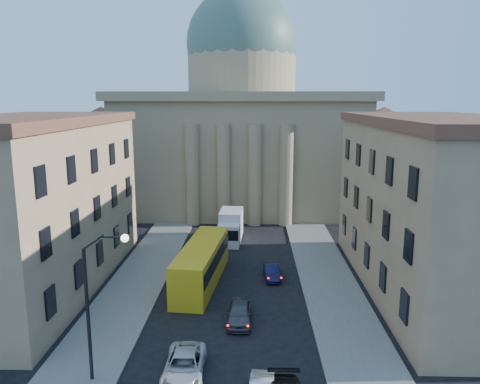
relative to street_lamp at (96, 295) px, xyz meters
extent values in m
cube|color=#63615B|center=(-1.53, 10.00, -5.21)|extent=(5.00, 60.00, 0.15)
cube|color=#63615B|center=(15.47, 10.00, -5.21)|extent=(5.00, 60.00, 0.15)
cube|color=#8B7A56|center=(6.97, 48.00, 2.71)|extent=(34.00, 26.00, 16.00)
cube|color=#8B7A56|center=(6.97, 48.00, 11.11)|extent=(35.50, 27.50, 1.20)
cylinder|color=#8B7A56|center=(6.97, 48.00, 14.71)|extent=(16.00, 16.00, 8.00)
sphere|color=#4F6C5F|center=(6.97, 48.00, 18.71)|extent=(16.40, 16.40, 16.40)
cube|color=#8B7A56|center=(-14.03, 46.00, 0.21)|extent=(13.00, 13.00, 11.00)
cone|color=brown|center=(-14.03, 46.00, 7.71)|extent=(26.02, 26.02, 4.00)
cube|color=#8B7A56|center=(27.97, 46.00, 0.21)|extent=(13.00, 13.00, 11.00)
cone|color=brown|center=(27.97, 46.00, 7.71)|extent=(26.02, 26.02, 4.00)
cylinder|color=#8B7A56|center=(0.97, 34.80, 1.21)|extent=(1.80, 1.80, 13.00)
cylinder|color=#8B7A56|center=(4.97, 34.80, 1.21)|extent=(1.80, 1.80, 13.00)
cylinder|color=#8B7A56|center=(8.97, 34.80, 1.21)|extent=(1.80, 1.80, 13.00)
cylinder|color=#8B7A56|center=(12.97, 34.80, 1.21)|extent=(1.80, 1.80, 13.00)
cube|color=tan|center=(-10.03, 14.00, 1.71)|extent=(11.00, 26.00, 14.00)
cube|color=brown|center=(-10.03, 14.00, 9.01)|extent=(11.60, 26.60, 0.80)
cube|color=tan|center=(23.97, 14.00, 1.71)|extent=(11.00, 26.00, 14.00)
cube|color=brown|center=(23.97, 14.00, 9.01)|extent=(11.60, 26.60, 0.80)
cylinder|color=black|center=(-0.53, 0.00, -1.29)|extent=(0.20, 0.20, 8.00)
cylinder|color=black|center=(0.02, 0.00, 3.06)|extent=(1.30, 0.12, 0.96)
cylinder|color=black|center=(1.02, 0.00, 3.36)|extent=(1.30, 0.12, 0.12)
sphere|color=white|center=(1.77, 0.00, 3.31)|extent=(0.44, 0.44, 0.44)
imported|color=silver|center=(4.73, 0.54, -4.59)|extent=(2.39, 5.07, 1.40)
imported|color=#444449|center=(7.77, 7.50, -4.55)|extent=(1.81, 4.35, 1.47)
imported|color=black|center=(10.47, 16.17, -4.67)|extent=(1.59, 3.83, 1.23)
cube|color=gold|center=(4.21, 15.00, -3.55)|extent=(4.03, 12.57, 3.48)
cube|color=black|center=(4.21, 15.00, -2.98)|extent=(4.03, 11.90, 1.23)
cylinder|color=black|center=(2.65, 10.64, -4.72)|extent=(0.45, 1.15, 1.12)
cylinder|color=black|center=(4.88, 10.42, -4.72)|extent=(0.45, 1.15, 1.12)
cylinder|color=black|center=(3.55, 19.58, -4.72)|extent=(0.45, 1.15, 1.12)
cylinder|color=black|center=(5.78, 19.35, -4.72)|extent=(0.45, 1.15, 1.12)
cube|color=silver|center=(6.08, 25.64, -4.04)|extent=(2.50, 2.59, 2.49)
cube|color=black|center=(6.03, 24.45, -3.73)|extent=(2.28, 0.23, 1.14)
cube|color=silver|center=(6.21, 28.44, -3.47)|extent=(2.69, 4.46, 3.21)
cylinder|color=black|center=(5.03, 25.28, -4.82)|extent=(0.33, 0.94, 0.93)
cylinder|color=black|center=(7.10, 25.18, -4.82)|extent=(0.33, 0.94, 0.93)
cylinder|color=black|center=(5.22, 29.42, -4.82)|extent=(0.33, 0.94, 0.93)
cylinder|color=black|center=(7.29, 29.32, -4.82)|extent=(0.33, 0.94, 0.93)
camera|label=1|loc=(8.66, -24.13, 10.65)|focal=35.00mm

